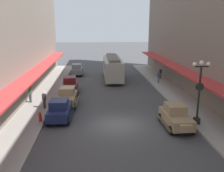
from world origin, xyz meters
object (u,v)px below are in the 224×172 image
at_px(parked_car_4, 70,84).
at_px(pedestrian_3, 161,73).
at_px(fire_hydrant, 40,117).
at_px(streetcar, 113,67).
at_px(parked_car_1, 176,116).
at_px(parked_car_3, 67,96).
at_px(pedestrian_0, 30,94).
at_px(parked_car_2, 60,109).
at_px(lamp_post_with_clock, 199,90).
at_px(pedestrian_2, 158,77).
at_px(pedestrian_1, 44,100).
at_px(parked_car_0, 77,69).

relative_size(parked_car_4, pedestrian_3, 2.63).
height_order(fire_hydrant, pedestrian_3, pedestrian_3).
bearing_deg(streetcar, parked_car_1, -78.70).
bearing_deg(parked_car_3, pedestrian_0, 168.16).
distance_m(parked_car_2, lamp_post_with_clock, 11.61).
relative_size(parked_car_4, pedestrian_2, 2.63).
distance_m(streetcar, pedestrian_1, 15.23).
xyz_separation_m(parked_car_1, parked_car_4, (-9.36, 11.40, 0.00)).
height_order(parked_car_0, pedestrian_1, parked_car_0).
height_order(pedestrian_1, pedestrian_3, same).
bearing_deg(streetcar, parked_car_0, 145.97).
bearing_deg(pedestrian_0, lamp_post_with_clock, -24.68).
relative_size(streetcar, pedestrian_1, 5.87).
xyz_separation_m(parked_car_3, pedestrian_0, (-3.86, 0.81, 0.07)).
relative_size(parked_car_1, pedestrian_2, 2.61).
distance_m(parked_car_4, lamp_post_with_clock, 15.99).
bearing_deg(parked_car_2, parked_car_4, 89.71).
xyz_separation_m(parked_car_1, parked_car_3, (-9.15, 6.17, 0.00)).
height_order(parked_car_3, lamp_post_with_clock, lamp_post_with_clock).
height_order(parked_car_1, pedestrian_3, parked_car_1).
relative_size(parked_car_2, pedestrian_1, 2.62).
height_order(pedestrian_1, pedestrian_2, same).
xyz_separation_m(streetcar, pedestrian_2, (6.12, -3.30, -0.91)).
height_order(parked_car_0, pedestrian_3, parked_car_0).
relative_size(pedestrian_0, pedestrian_1, 1.02).
height_order(streetcar, pedestrian_3, streetcar).
xyz_separation_m(parked_car_0, parked_car_2, (-0.23, -19.63, 0.00)).
relative_size(fire_hydrant, pedestrian_3, 0.50).
bearing_deg(pedestrian_3, parked_car_1, -101.22).
xyz_separation_m(streetcar, lamp_post_with_clock, (5.45, -18.01, 1.08)).
xyz_separation_m(parked_car_3, lamp_post_with_clock, (10.97, -6.01, 2.04)).
xyz_separation_m(parked_car_3, fire_hydrant, (-1.78, -4.63, -0.38)).
height_order(parked_car_3, parked_car_4, same).
distance_m(parked_car_1, lamp_post_with_clock, 2.74).
height_order(pedestrian_2, pedestrian_3, same).
bearing_deg(parked_car_3, parked_car_0, 90.10).
bearing_deg(parked_car_3, parked_car_2, -93.78).
bearing_deg(parked_car_1, pedestrian_1, 155.99).
xyz_separation_m(parked_car_0, parked_car_4, (-0.18, -10.51, 0.00)).
xyz_separation_m(parked_car_2, pedestrian_3, (12.87, 15.14, 0.05)).
bearing_deg(pedestrian_2, pedestrian_1, -144.21).
bearing_deg(parked_car_0, pedestrian_0, -104.40).
relative_size(parked_car_1, parked_car_2, 1.00).
height_order(parked_car_2, pedestrian_3, parked_car_2).
height_order(pedestrian_0, pedestrian_3, pedestrian_0).
relative_size(parked_car_1, pedestrian_1, 2.61).
height_order(parked_car_3, pedestrian_1, parked_car_3).
bearing_deg(pedestrian_3, pedestrian_1, -139.73).
xyz_separation_m(parked_car_4, pedestrian_0, (-3.65, -4.42, 0.07)).
height_order(parked_car_0, parked_car_3, same).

